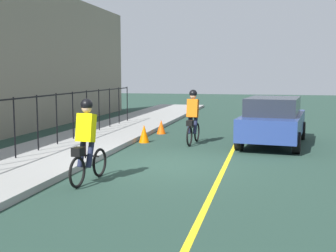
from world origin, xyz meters
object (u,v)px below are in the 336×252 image
object	(u,v)px
patrol_sedan	(273,120)
traffic_cone_far	(144,134)
cyclist_follow	(87,141)
cyclist_lead	(193,117)
traffic_cone_near	(161,127)

from	to	relation	value
patrol_sedan	traffic_cone_far	xyz separation A→B (m)	(-0.51, 4.30, -0.52)
cyclist_follow	cyclist_lead	bearing A→B (deg)	-9.01
cyclist_lead	traffic_cone_near	xyz separation A→B (m)	(2.26, 1.64, -0.64)
patrol_sedan	traffic_cone_far	world-z (taller)	patrol_sedan
traffic_cone_near	cyclist_lead	bearing A→B (deg)	-144.04
cyclist_follow	patrol_sedan	xyz separation A→B (m)	(6.20, -3.95, -0.09)
cyclist_lead	patrol_sedan	size ratio (longest dim) A/B	0.40
patrol_sedan	traffic_cone_far	distance (m)	4.36
cyclist_follow	patrol_sedan	bearing A→B (deg)	-28.42
cyclist_follow	traffic_cone_near	world-z (taller)	cyclist_follow
traffic_cone_near	traffic_cone_far	size ratio (longest dim) A/B	0.89
traffic_cone_far	patrol_sedan	bearing A→B (deg)	-83.26
cyclist_lead	cyclist_follow	distance (m)	5.88
traffic_cone_far	traffic_cone_near	bearing A→B (deg)	-1.17
cyclist_lead	patrol_sedan	distance (m)	2.66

